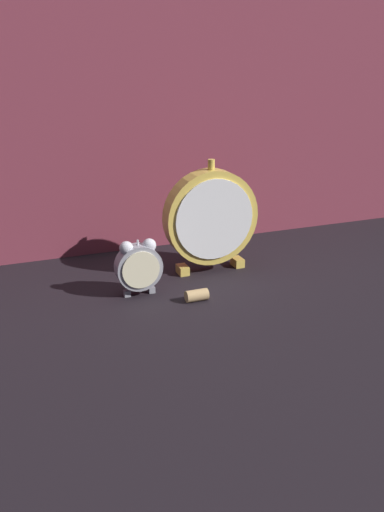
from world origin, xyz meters
TOP-DOWN VIEW (x-y plane):
  - ground_plane at (0.00, 0.00)m, footprint 4.00×4.00m
  - fabric_backdrop_drape at (0.00, 0.33)m, footprint 1.36×0.01m
  - alarm_clock_twin_bell at (-0.11, 0.07)m, footprint 0.09×0.03m
  - mantel_clock_silver at (0.06, 0.13)m, footprint 0.20×0.04m
  - wine_cork at (-0.02, -0.00)m, footprint 0.04×0.02m

SIDE VIEW (x-z plane):
  - ground_plane at x=0.00m, z-range 0.00..0.00m
  - wine_cork at x=-0.02m, z-range 0.00..0.02m
  - alarm_clock_twin_bell at x=-0.11m, z-range 0.01..0.12m
  - mantel_clock_silver at x=0.06m, z-range 0.00..0.23m
  - fabric_backdrop_drape at x=0.00m, z-range 0.00..0.61m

